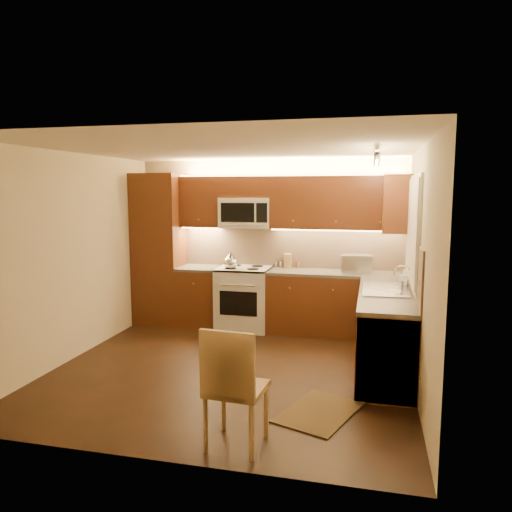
% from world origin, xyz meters
% --- Properties ---
extents(floor, '(4.00, 4.00, 0.01)m').
position_xyz_m(floor, '(0.00, 0.00, 0.00)').
color(floor, black).
rests_on(floor, ground).
extents(ceiling, '(4.00, 4.00, 0.01)m').
position_xyz_m(ceiling, '(0.00, 0.00, 2.50)').
color(ceiling, beige).
rests_on(ceiling, ground).
extents(wall_back, '(4.00, 0.01, 2.50)m').
position_xyz_m(wall_back, '(0.00, 2.00, 1.25)').
color(wall_back, '#C9BA93').
rests_on(wall_back, ground).
extents(wall_front, '(4.00, 0.01, 2.50)m').
position_xyz_m(wall_front, '(0.00, -2.00, 1.25)').
color(wall_front, '#C9BA93').
rests_on(wall_front, ground).
extents(wall_left, '(0.01, 4.00, 2.50)m').
position_xyz_m(wall_left, '(-2.00, 0.00, 1.25)').
color(wall_left, '#C9BA93').
rests_on(wall_left, ground).
extents(wall_right, '(0.01, 4.00, 2.50)m').
position_xyz_m(wall_right, '(2.00, 0.00, 1.25)').
color(wall_right, '#C9BA93').
rests_on(wall_right, ground).
extents(pantry, '(0.70, 0.60, 2.30)m').
position_xyz_m(pantry, '(-1.65, 1.70, 1.15)').
color(pantry, '#48230F').
rests_on(pantry, floor).
extents(base_cab_back_left, '(0.62, 0.60, 0.86)m').
position_xyz_m(base_cab_back_left, '(-0.99, 1.70, 0.43)').
color(base_cab_back_left, '#48230F').
rests_on(base_cab_back_left, floor).
extents(counter_back_left, '(0.62, 0.60, 0.04)m').
position_xyz_m(counter_back_left, '(-0.99, 1.70, 0.88)').
color(counter_back_left, '#33312E').
rests_on(counter_back_left, base_cab_back_left).
extents(base_cab_back_right, '(1.92, 0.60, 0.86)m').
position_xyz_m(base_cab_back_right, '(1.04, 1.70, 0.43)').
color(base_cab_back_right, '#48230F').
rests_on(base_cab_back_right, floor).
extents(counter_back_right, '(1.92, 0.60, 0.04)m').
position_xyz_m(counter_back_right, '(1.04, 1.70, 0.88)').
color(counter_back_right, '#33312E').
rests_on(counter_back_right, base_cab_back_right).
extents(base_cab_right, '(0.60, 2.00, 0.86)m').
position_xyz_m(base_cab_right, '(1.70, 0.40, 0.43)').
color(base_cab_right, '#48230F').
rests_on(base_cab_right, floor).
extents(counter_right, '(0.60, 2.00, 0.04)m').
position_xyz_m(counter_right, '(1.70, 0.40, 0.88)').
color(counter_right, '#33312E').
rests_on(counter_right, base_cab_right).
extents(dishwasher, '(0.58, 0.60, 0.84)m').
position_xyz_m(dishwasher, '(1.70, -0.30, 0.43)').
color(dishwasher, silver).
rests_on(dishwasher, floor).
extents(backsplash_back, '(3.30, 0.02, 0.60)m').
position_xyz_m(backsplash_back, '(0.35, 1.99, 1.20)').
color(backsplash_back, tan).
rests_on(backsplash_back, wall_back).
extents(backsplash_right, '(0.02, 2.00, 0.60)m').
position_xyz_m(backsplash_right, '(1.99, 0.40, 1.20)').
color(backsplash_right, tan).
rests_on(backsplash_right, wall_right).
extents(upper_cab_back_left, '(0.62, 0.35, 0.75)m').
position_xyz_m(upper_cab_back_left, '(-0.99, 1.82, 1.88)').
color(upper_cab_back_left, '#48230F').
rests_on(upper_cab_back_left, wall_back).
extents(upper_cab_back_right, '(1.92, 0.35, 0.75)m').
position_xyz_m(upper_cab_back_right, '(1.04, 1.82, 1.88)').
color(upper_cab_back_right, '#48230F').
rests_on(upper_cab_back_right, wall_back).
extents(upper_cab_bridge, '(0.76, 0.35, 0.31)m').
position_xyz_m(upper_cab_bridge, '(-0.30, 1.82, 2.09)').
color(upper_cab_bridge, '#48230F').
rests_on(upper_cab_bridge, wall_back).
extents(upper_cab_right_corner, '(0.35, 0.50, 0.75)m').
position_xyz_m(upper_cab_right_corner, '(1.82, 1.40, 1.88)').
color(upper_cab_right_corner, '#48230F').
rests_on(upper_cab_right_corner, wall_right).
extents(stove, '(0.76, 0.65, 0.92)m').
position_xyz_m(stove, '(-0.30, 1.68, 0.46)').
color(stove, silver).
rests_on(stove, floor).
extents(microwave, '(0.76, 0.38, 0.44)m').
position_xyz_m(microwave, '(-0.30, 1.81, 1.72)').
color(microwave, silver).
rests_on(microwave, wall_back).
extents(window_frame, '(0.03, 1.44, 1.24)m').
position_xyz_m(window_frame, '(1.99, 0.55, 1.60)').
color(window_frame, silver).
rests_on(window_frame, wall_right).
extents(window_blinds, '(0.02, 1.36, 1.16)m').
position_xyz_m(window_blinds, '(1.97, 0.55, 1.60)').
color(window_blinds, silver).
rests_on(window_blinds, wall_right).
extents(sink, '(0.52, 0.86, 0.15)m').
position_xyz_m(sink, '(1.70, 0.55, 0.98)').
color(sink, silver).
rests_on(sink, counter_right).
extents(faucet, '(0.20, 0.04, 0.30)m').
position_xyz_m(faucet, '(1.88, 0.55, 1.05)').
color(faucet, silver).
rests_on(faucet, counter_right).
extents(track_light_bar, '(0.04, 1.20, 0.03)m').
position_xyz_m(track_light_bar, '(1.55, 0.40, 2.46)').
color(track_light_bar, silver).
rests_on(track_light_bar, ceiling).
extents(kettle, '(0.27, 0.27, 0.25)m').
position_xyz_m(kettle, '(-0.46, 1.52, 1.04)').
color(kettle, silver).
rests_on(kettle, stove).
extents(toaster_oven, '(0.45, 0.36, 0.25)m').
position_xyz_m(toaster_oven, '(1.32, 1.75, 1.03)').
color(toaster_oven, silver).
rests_on(toaster_oven, counter_back_right).
extents(knife_block, '(0.11, 0.17, 0.22)m').
position_xyz_m(knife_block, '(0.32, 1.89, 1.01)').
color(knife_block, '#A37D49').
rests_on(knife_block, counter_back_right).
extents(spice_jar_a, '(0.05, 0.05, 0.10)m').
position_xyz_m(spice_jar_a, '(0.14, 1.94, 0.95)').
color(spice_jar_a, silver).
rests_on(spice_jar_a, counter_back_right).
extents(spice_jar_b, '(0.06, 0.06, 0.10)m').
position_xyz_m(spice_jar_b, '(0.36, 1.92, 0.95)').
color(spice_jar_b, olive).
rests_on(spice_jar_b, counter_back_right).
extents(spice_jar_c, '(0.06, 0.06, 0.10)m').
position_xyz_m(spice_jar_c, '(0.21, 1.91, 0.95)').
color(spice_jar_c, silver).
rests_on(spice_jar_c, counter_back_right).
extents(spice_jar_d, '(0.06, 0.06, 0.09)m').
position_xyz_m(spice_jar_d, '(0.46, 1.94, 0.95)').
color(spice_jar_d, brown).
rests_on(spice_jar_d, counter_back_right).
extents(soap_bottle, '(0.11, 0.11, 0.20)m').
position_xyz_m(soap_bottle, '(1.92, 0.85, 1.00)').
color(soap_bottle, silver).
rests_on(soap_bottle, counter_right).
extents(rug, '(0.83, 0.99, 0.01)m').
position_xyz_m(rug, '(1.10, -0.90, 0.01)').
color(rug, black).
rests_on(rug, floor).
extents(dining_chair, '(0.48, 0.48, 1.00)m').
position_xyz_m(dining_chair, '(0.51, -1.63, 0.50)').
color(dining_chair, '#A37D49').
rests_on(dining_chair, floor).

